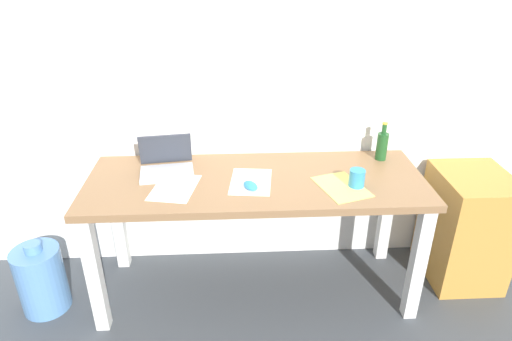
{
  "coord_description": "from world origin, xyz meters",
  "views": [
    {
      "loc": [
        -0.11,
        -2.12,
        1.87
      ],
      "look_at": [
        0.0,
        0.0,
        0.8
      ],
      "focal_mm": 31.5,
      "sensor_mm": 36.0,
      "label": 1
    }
  ],
  "objects_px": {
    "water_cooler_jug": "(41,279)",
    "filing_cabinet": "(466,227)",
    "laptop_left": "(166,165)",
    "coffee_mug": "(357,178)",
    "desk": "(256,196)",
    "beer_bottle": "(382,145)",
    "computer_mouse": "(251,186)"
  },
  "relations": [
    {
      "from": "beer_bottle",
      "to": "computer_mouse",
      "type": "height_order",
      "value": "beer_bottle"
    },
    {
      "from": "desk",
      "to": "filing_cabinet",
      "type": "bearing_deg",
      "value": 3.34
    },
    {
      "from": "desk",
      "to": "beer_bottle",
      "type": "bearing_deg",
      "value": 15.97
    },
    {
      "from": "desk",
      "to": "laptop_left",
      "type": "height_order",
      "value": "laptop_left"
    },
    {
      "from": "laptop_left",
      "to": "computer_mouse",
      "type": "relative_size",
      "value": 3.12
    },
    {
      "from": "desk",
      "to": "laptop_left",
      "type": "xyz_separation_m",
      "value": [
        -0.49,
        0.11,
        0.15
      ]
    },
    {
      "from": "laptop_left",
      "to": "beer_bottle",
      "type": "distance_m",
      "value": 1.23
    },
    {
      "from": "beer_bottle",
      "to": "coffee_mug",
      "type": "distance_m",
      "value": 0.39
    },
    {
      "from": "beer_bottle",
      "to": "laptop_left",
      "type": "bearing_deg",
      "value": -175.18
    },
    {
      "from": "computer_mouse",
      "to": "filing_cabinet",
      "type": "distance_m",
      "value": 1.38
    },
    {
      "from": "water_cooler_jug",
      "to": "filing_cabinet",
      "type": "xyz_separation_m",
      "value": [
        2.48,
        0.17,
        0.15
      ]
    },
    {
      "from": "beer_bottle",
      "to": "filing_cabinet",
      "type": "distance_m",
      "value": 0.74
    },
    {
      "from": "laptop_left",
      "to": "filing_cabinet",
      "type": "xyz_separation_m",
      "value": [
        1.76,
        -0.03,
        -0.45
      ]
    },
    {
      "from": "desk",
      "to": "filing_cabinet",
      "type": "distance_m",
      "value": 1.31
    },
    {
      "from": "beer_bottle",
      "to": "filing_cabinet",
      "type": "xyz_separation_m",
      "value": [
        0.53,
        -0.14,
        -0.49
      ]
    },
    {
      "from": "computer_mouse",
      "to": "filing_cabinet",
      "type": "xyz_separation_m",
      "value": [
        1.3,
        0.18,
        -0.42
      ]
    },
    {
      "from": "laptop_left",
      "to": "filing_cabinet",
      "type": "bearing_deg",
      "value": -1.11
    },
    {
      "from": "desk",
      "to": "coffee_mug",
      "type": "distance_m",
      "value": 0.55
    },
    {
      "from": "laptop_left",
      "to": "computer_mouse",
      "type": "height_order",
      "value": "laptop_left"
    },
    {
      "from": "desk",
      "to": "water_cooler_jug",
      "type": "distance_m",
      "value": 1.29
    },
    {
      "from": "beer_bottle",
      "to": "coffee_mug",
      "type": "xyz_separation_m",
      "value": [
        -0.22,
        -0.32,
        -0.04
      ]
    },
    {
      "from": "desk",
      "to": "coffee_mug",
      "type": "xyz_separation_m",
      "value": [
        0.51,
        -0.11,
        0.15
      ]
    },
    {
      "from": "desk",
      "to": "computer_mouse",
      "type": "distance_m",
      "value": 0.16
    },
    {
      "from": "coffee_mug",
      "to": "water_cooler_jug",
      "type": "xyz_separation_m",
      "value": [
        -1.72,
        0.01,
        -0.6
      ]
    },
    {
      "from": "desk",
      "to": "beer_bottle",
      "type": "height_order",
      "value": "beer_bottle"
    },
    {
      "from": "desk",
      "to": "water_cooler_jug",
      "type": "height_order",
      "value": "desk"
    },
    {
      "from": "laptop_left",
      "to": "coffee_mug",
      "type": "bearing_deg",
      "value": -12.33
    },
    {
      "from": "beer_bottle",
      "to": "filing_cabinet",
      "type": "relative_size",
      "value": 0.33
    },
    {
      "from": "water_cooler_jug",
      "to": "computer_mouse",
      "type": "bearing_deg",
      "value": -0.42
    },
    {
      "from": "water_cooler_jug",
      "to": "filing_cabinet",
      "type": "height_order",
      "value": "filing_cabinet"
    },
    {
      "from": "desk",
      "to": "laptop_left",
      "type": "relative_size",
      "value": 5.81
    },
    {
      "from": "desk",
      "to": "computer_mouse",
      "type": "height_order",
      "value": "computer_mouse"
    }
  ]
}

